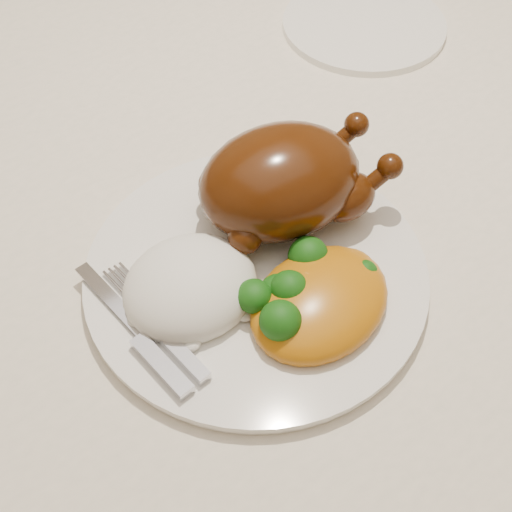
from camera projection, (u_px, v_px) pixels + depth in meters
floor at (251, 426)px, 1.38m from camera, size 4.00×4.00×0.00m
dining_table at (248, 184)px, 0.86m from camera, size 1.60×0.90×0.76m
tablecloth at (247, 138)px, 0.80m from camera, size 1.73×1.03×0.18m
dinner_plate at (256, 275)px, 0.63m from camera, size 0.35×0.35×0.01m
side_plate at (364, 25)px, 0.88m from camera, size 0.26×0.26×0.01m
roast_chicken at (285, 180)px, 0.64m from camera, size 0.20×0.14×0.10m
rice_mound at (190, 287)px, 0.60m from camera, size 0.12×0.11×0.06m
mac_and_cheese at (317, 297)px, 0.60m from camera, size 0.15×0.13×0.06m
cutlery at (154, 339)px, 0.58m from camera, size 0.04×0.16×0.01m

